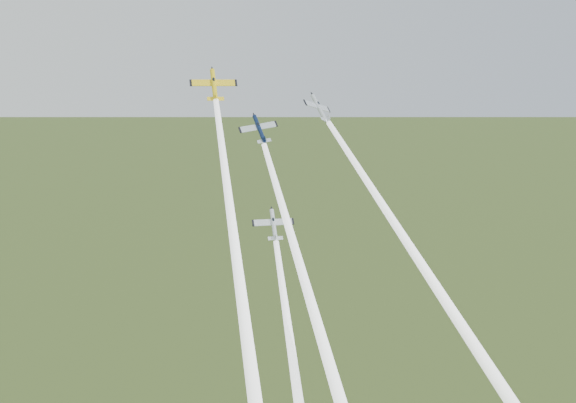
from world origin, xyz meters
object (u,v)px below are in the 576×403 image
at_px(plane_yellow, 214,85).
at_px(plane_navy, 259,129).
at_px(plane_silver_right, 319,108).
at_px(plane_silver_low, 274,224).

distance_m(plane_yellow, plane_navy, 10.78).
distance_m(plane_silver_right, plane_silver_low, 22.87).
bearing_deg(plane_yellow, plane_navy, -22.34).
xyz_separation_m(plane_navy, plane_silver_right, (11.82, -0.12, 3.00)).
bearing_deg(plane_silver_low, plane_silver_right, 40.91).
distance_m(plane_navy, plane_silver_low, 16.64).
relative_size(plane_navy, plane_silver_right, 0.94).
distance_m(plane_yellow, plane_silver_right, 19.22).
xyz_separation_m(plane_yellow, plane_silver_low, (6.04, -10.35, -23.06)).
bearing_deg(plane_navy, plane_silver_right, 4.39).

